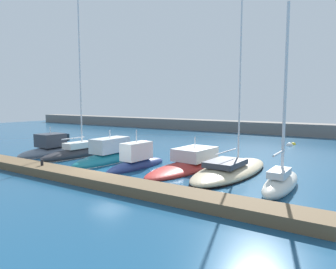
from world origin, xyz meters
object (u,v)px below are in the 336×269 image
object	(u,v)px
motorboat_red_fifth	(190,164)
mooring_buoy_red	(146,143)
sailboat_ivory_seventh	(281,181)
mooring_buoy_white	(290,146)
mooring_buoy_yellow	(293,145)
sailboat_sand_sixth	(231,170)
motorboat_teal_third	(110,156)
motorboat_slate_nearest	(53,149)
sailboat_charcoal_second	(79,152)
motorboat_navy_fourth	(137,161)
dock_bollard	(42,163)

from	to	relation	value
motorboat_red_fifth	mooring_buoy_red	xyz separation A→B (m)	(-12.09, 10.17, -0.34)
sailboat_ivory_seventh	mooring_buoy_white	distance (m)	19.99
sailboat_ivory_seventh	mooring_buoy_yellow	size ratio (longest dim) A/B	19.28
sailboat_sand_sixth	mooring_buoy_white	size ratio (longest dim) A/B	24.32
motorboat_red_fifth	mooring_buoy_yellow	size ratio (longest dim) A/B	17.43
motorboat_teal_third	sailboat_sand_sixth	bearing A→B (deg)	-83.87
motorboat_slate_nearest	mooring_buoy_yellow	xyz separation A→B (m)	(18.41, 20.37, -0.49)
sailboat_charcoal_second	motorboat_navy_fourth	size ratio (longest dim) A/B	2.60
motorboat_slate_nearest	mooring_buoy_yellow	distance (m)	27.46
motorboat_red_fifth	sailboat_ivory_seventh	world-z (taller)	sailboat_ivory_seventh
motorboat_teal_third	dock_bollard	xyz separation A→B (m)	(-0.90, -6.05, 0.33)
sailboat_charcoal_second	motorboat_slate_nearest	bearing A→B (deg)	103.42
motorboat_teal_third	mooring_buoy_white	bearing A→B (deg)	-31.07
sailboat_sand_sixth	mooring_buoy_white	xyz separation A→B (m)	(0.33, 17.40, -0.31)
motorboat_slate_nearest	dock_bollard	world-z (taller)	motorboat_slate_nearest
motorboat_slate_nearest	sailboat_sand_sixth	xyz separation A→B (m)	(17.93, 1.67, -0.18)
sailboat_charcoal_second	motorboat_navy_fourth	xyz separation A→B (m)	(7.82, -0.96, 0.06)
motorboat_red_fifth	sailboat_charcoal_second	bearing A→B (deg)	99.44
sailboat_sand_sixth	sailboat_ivory_seventh	distance (m)	4.62
sailboat_charcoal_second	mooring_buoy_white	size ratio (longest dim) A/B	21.95
mooring_buoy_white	motorboat_red_fifth	bearing A→B (deg)	-102.10
sailboat_charcoal_second	sailboat_sand_sixth	distance (m)	14.85
sailboat_ivory_seventh	mooring_buoy_yellow	xyz separation A→B (m)	(-3.56, 20.94, -0.55)
motorboat_red_fifth	mooring_buoy_white	xyz separation A→B (m)	(3.72, 17.35, -0.34)
sailboat_sand_sixth	mooring_buoy_red	xyz separation A→B (m)	(-15.48, 10.22, -0.31)
mooring_buoy_yellow	mooring_buoy_red	distance (m)	18.07
motorboat_navy_fourth	mooring_buoy_red	bearing A→B (deg)	37.98
sailboat_ivory_seventh	dock_bollard	distance (m)	16.36
motorboat_navy_fourth	mooring_buoy_red	size ratio (longest dim) A/B	9.56
sailboat_charcoal_second	mooring_buoy_white	world-z (taller)	sailboat_charcoal_second
motorboat_red_fifth	mooring_buoy_white	distance (m)	17.75
motorboat_navy_fourth	mooring_buoy_red	xyz separation A→B (m)	(-8.48, 12.24, -0.50)
sailboat_ivory_seventh	motorboat_teal_third	bearing A→B (deg)	85.77
mooring_buoy_white	dock_bollard	distance (m)	27.42
motorboat_slate_nearest	mooring_buoy_red	world-z (taller)	motorboat_slate_nearest
mooring_buoy_yellow	dock_bollard	bearing A→B (deg)	-114.76
motorboat_slate_nearest	sailboat_charcoal_second	world-z (taller)	sailboat_charcoal_second
motorboat_teal_third	motorboat_red_fifth	size ratio (longest dim) A/B	0.83
motorboat_slate_nearest	motorboat_navy_fourth	world-z (taller)	motorboat_navy_fourth
motorboat_red_fifth	mooring_buoy_yellow	distance (m)	19.06
motorboat_teal_third	sailboat_ivory_seventh	world-z (taller)	sailboat_ivory_seventh
motorboat_teal_third	motorboat_navy_fourth	bearing A→B (deg)	-102.43
sailboat_sand_sixth	motorboat_navy_fourth	bearing A→B (deg)	108.22
motorboat_teal_third	dock_bollard	size ratio (longest dim) A/B	18.82
motorboat_slate_nearest	mooring_buoy_white	size ratio (longest dim) A/B	9.65
motorboat_navy_fourth	motorboat_teal_third	bearing A→B (deg)	81.48
mooring_buoy_yellow	motorboat_teal_third	bearing A→B (deg)	-119.08
motorboat_red_fifth	sailboat_sand_sixth	xyz separation A→B (m)	(3.39, -0.04, -0.04)
sailboat_sand_sixth	mooring_buoy_yellow	bearing A→B (deg)	0.63
mooring_buoy_red	dock_bollard	world-z (taller)	dock_bollard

